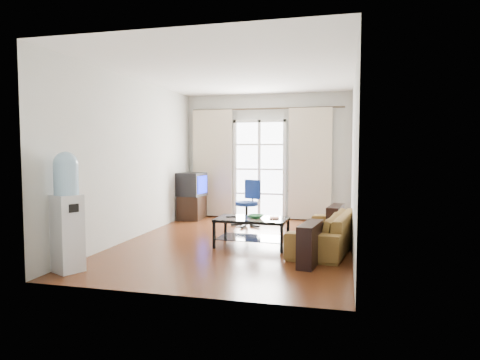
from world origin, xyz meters
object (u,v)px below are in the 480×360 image
object	(u,v)px
crt_tv	(191,184)
water_cooler	(67,209)
coffee_table	(252,228)
tv_stand	(192,207)
sofa	(325,231)
task_chair	(247,213)

from	to	relation	value
crt_tv	water_cooler	xyz separation A→B (m)	(-0.06, -4.10, 0.01)
coffee_table	tv_stand	size ratio (longest dim) A/B	1.60
crt_tv	water_cooler	world-z (taller)	water_cooler
tv_stand	crt_tv	distance (m)	0.51
sofa	task_chair	distance (m)	2.25
sofa	tv_stand	xyz separation A→B (m)	(-2.93, 2.16, -0.02)
sofa	tv_stand	size ratio (longest dim) A/B	2.83
coffee_table	tv_stand	xyz separation A→B (m)	(-1.83, 2.29, -0.03)
tv_stand	crt_tv	bearing A→B (deg)	-93.79
crt_tv	task_chair	world-z (taller)	crt_tv
sofa	coffee_table	size ratio (longest dim) A/B	1.77
crt_tv	tv_stand	bearing A→B (deg)	95.94
coffee_table	crt_tv	distance (m)	2.92
sofa	water_cooler	xyz separation A→B (m)	(-2.99, -2.00, 0.50)
task_chair	sofa	bearing A→B (deg)	-21.66
tv_stand	sofa	bearing A→B (deg)	-39.38
coffee_table	crt_tv	xyz separation A→B (m)	(-1.83, 2.22, 0.47)
sofa	crt_tv	size ratio (longest dim) A/B	3.30
sofa	task_chair	world-z (taller)	task_chair
task_chair	coffee_table	bearing A→B (deg)	-50.78
coffee_table	crt_tv	size ratio (longest dim) A/B	1.87
sofa	crt_tv	bearing A→B (deg)	-117.33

